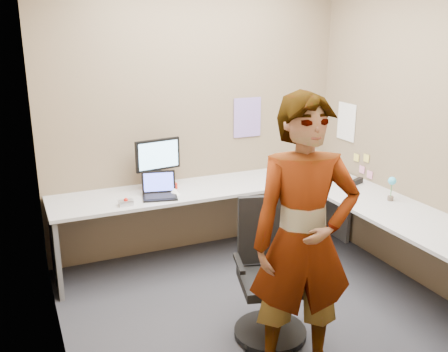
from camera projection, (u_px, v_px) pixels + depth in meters
name	position (u px, v px, depth m)	size (l,w,h in m)	color
ground	(255.00, 304.00, 4.10)	(3.00, 3.00, 0.00)	#2B2A30
wall_back	(196.00, 116.00, 4.85)	(3.00, 3.00, 0.00)	#736147
wall_right	(413.00, 128.00, 4.28)	(2.70, 2.70, 0.00)	#736147
wall_left	(46.00, 165.00, 3.13)	(2.70, 2.70, 0.00)	#736147
desk	(280.00, 214.00, 4.43)	(2.98, 2.58, 0.73)	#B6B6B6
paper_ream	(160.00, 186.00, 4.66)	(0.27, 0.20, 0.05)	red
monitor	(158.00, 157.00, 4.60)	(0.44, 0.15, 0.41)	black
laptop	(159.00, 190.00, 4.44)	(0.35, 0.31, 0.21)	black
trackball_mouse	(126.00, 202.00, 4.22)	(0.12, 0.08, 0.07)	#B7B7BC
origami	(175.00, 191.00, 4.50)	(0.10, 0.10, 0.06)	white
stapler	(357.00, 181.00, 4.79)	(0.15, 0.04, 0.06)	black
flower	(392.00, 185.00, 4.31)	(0.07, 0.07, 0.22)	brown
calendar_purple	(247.00, 117.00, 5.06)	(0.30, 0.01, 0.40)	#846BB7
calendar_white	(346.00, 122.00, 5.10)	(0.01, 0.28, 0.38)	white
sticky_note_a	(366.00, 158.00, 4.88)	(0.01, 0.07, 0.07)	#F2E059
sticky_note_b	(362.00, 170.00, 4.96)	(0.01, 0.07, 0.07)	pink
sticky_note_c	(370.00, 175.00, 4.86)	(0.01, 0.07, 0.07)	pink
sticky_note_d	(356.00, 158.00, 5.02)	(0.01, 0.07, 0.07)	#F2E059
office_chair	(270.00, 282.00, 3.61)	(0.57, 0.55, 1.00)	black
person	(304.00, 241.00, 3.08)	(0.67, 0.44, 1.84)	#999399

